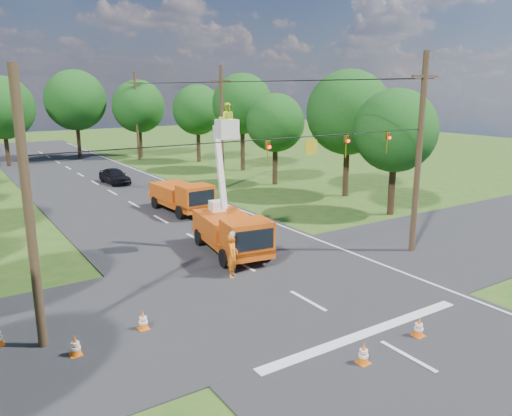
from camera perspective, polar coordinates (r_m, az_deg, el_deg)
ground at (r=37.16m, az=-13.78°, el=0.35°), size 140.00×140.00×0.00m
road_main at (r=37.16m, az=-13.78°, el=0.35°), size 12.00×100.00×0.06m
road_cross at (r=21.71m, az=2.59°, el=-8.84°), size 56.00×10.00×0.07m
stop_bar at (r=18.14m, az=12.49°, el=-13.91°), size 9.00×0.45×0.02m
edge_line at (r=39.29m, az=-6.08°, el=1.38°), size 0.12×90.00×0.02m
bucket_truck at (r=25.16m, az=-2.82°, el=-1.82°), size 3.07×6.21×7.57m
second_truck at (r=34.08m, az=-8.43°, el=1.35°), size 2.57×5.87×2.15m
ground_worker at (r=22.30m, az=-2.68°, el=-5.48°), size 0.85×0.85×1.99m
distant_car at (r=45.72m, az=-15.85°, el=3.55°), size 2.00×4.18×1.38m
traffic_cone_0 at (r=16.24m, az=12.19°, el=-15.94°), size 0.38×0.38×0.71m
traffic_cone_1 at (r=18.29m, az=18.11°, el=-12.79°), size 0.38×0.38×0.71m
traffic_cone_2 at (r=26.64m, az=0.11°, el=-3.68°), size 0.38×0.38×0.71m
traffic_cone_3 at (r=29.14m, az=-4.47°, el=-2.20°), size 0.38×0.38×0.71m
traffic_cone_4 at (r=18.31m, az=-12.77°, el=-12.41°), size 0.38×0.38×0.71m
traffic_cone_5 at (r=17.28m, az=-19.95°, el=-14.58°), size 0.38×0.38×0.71m
traffic_cone_7 at (r=34.55m, az=-5.66°, el=0.30°), size 0.38×0.38×0.71m
pole_right_near at (r=26.16m, az=18.12°, el=5.97°), size 1.80×0.30×10.00m
pole_right_mid at (r=41.65m, az=-3.93°, el=9.22°), size 1.80×0.30×10.00m
pole_right_far at (r=59.88m, az=-13.47°, el=10.23°), size 1.80×0.30×10.00m
pole_left at (r=16.85m, az=-24.52°, el=-0.63°), size 0.30×0.30×9.00m
signal_span at (r=21.57m, az=7.62°, el=7.09°), size 18.00×0.29×1.07m
tree_right_a at (r=33.77m, az=15.65°, el=8.51°), size 5.40×5.40×8.28m
tree_right_b at (r=38.95m, az=10.53°, el=10.68°), size 6.40×6.40×9.65m
tree_right_c at (r=43.29m, az=2.24°, el=9.68°), size 5.00×5.00×7.83m
tree_right_d at (r=50.78m, az=-1.56°, el=11.82°), size 6.00×6.00×9.70m
tree_right_e at (r=57.33m, az=-6.70°, el=11.07°), size 5.60×5.60×8.63m
tree_far_a at (r=59.68m, az=-27.01°, el=10.17°), size 6.60×6.60×9.50m
tree_far_b at (r=63.03m, az=-19.94°, el=11.50°), size 7.00×7.00×10.32m
tree_far_c at (r=62.05m, az=-13.28°, el=11.23°), size 6.20×6.20×9.18m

